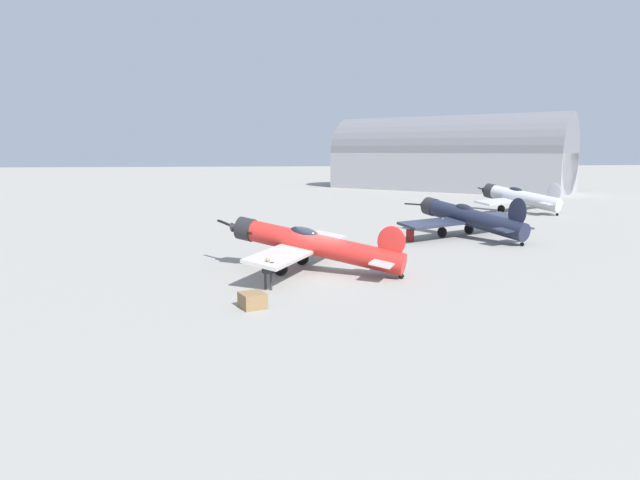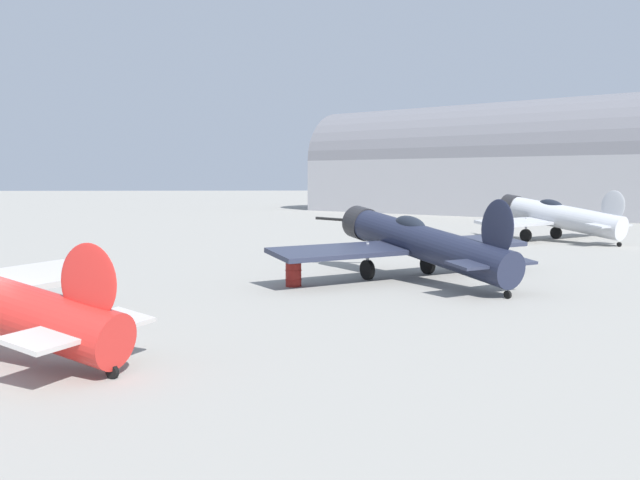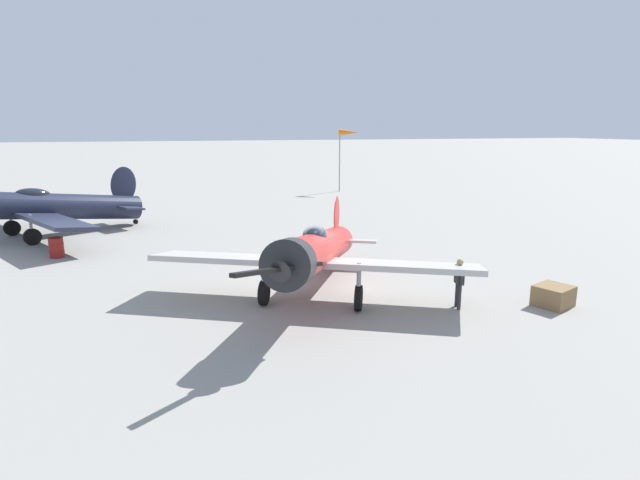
% 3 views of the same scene
% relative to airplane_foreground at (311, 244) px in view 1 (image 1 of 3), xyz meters
% --- Properties ---
extents(ground_plane, '(400.00, 400.00, 0.00)m').
position_rel_airplane_foreground_xyz_m(ground_plane, '(-0.24, -0.46, -1.52)').
color(ground_plane, gray).
extents(airplane_foreground, '(10.12, 10.37, 2.89)m').
position_rel_airplane_foreground_xyz_m(airplane_foreground, '(0.00, 0.00, 0.00)').
color(airplane_foreground, red).
rests_on(airplane_foreground, ground_plane).
extents(airplane_mid_apron, '(9.30, 11.47, 3.45)m').
position_rel_airplane_foreground_xyz_m(airplane_mid_apron, '(10.46, -13.29, 0.03)').
color(airplane_mid_apron, '#1E2338').
rests_on(airplane_mid_apron, ground_plane).
extents(airplane_far_line, '(9.35, 11.36, 3.43)m').
position_rel_airplane_foreground_xyz_m(airplane_far_line, '(26.51, -25.53, 0.11)').
color(airplane_far_line, '#B7BABF').
rests_on(airplane_far_line, ground_plane).
extents(ground_crew_mechanic, '(0.34, 0.59, 1.59)m').
position_rel_airplane_foreground_xyz_m(ground_crew_mechanic, '(-3.81, 2.52, -0.56)').
color(ground_crew_mechanic, '#2D2D33').
rests_on(ground_crew_mechanic, ground_plane).
extents(equipment_crate, '(1.34, 1.30, 0.66)m').
position_rel_airplane_foreground_xyz_m(equipment_crate, '(-6.79, 3.29, -1.19)').
color(equipment_crate, olive).
rests_on(equipment_crate, ground_plane).
extents(fuel_drum, '(0.63, 0.63, 0.88)m').
position_rel_airplane_foreground_xyz_m(fuel_drum, '(9.20, -8.38, -1.08)').
color(fuel_drum, maroon).
rests_on(fuel_drum, ground_plane).
extents(distant_hangar, '(35.11, 37.15, 12.39)m').
position_rel_airplane_foreground_xyz_m(distant_hangar, '(60.38, -29.82, 3.63)').
color(distant_hangar, '#939399').
rests_on(distant_hangar, ground_plane).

